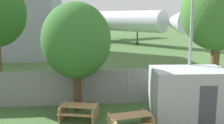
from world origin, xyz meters
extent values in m
cylinder|color=gray|center=(-5.09, 9.52, 1.04)|extent=(0.07, 0.07, 2.09)
cylinder|color=gray|center=(-2.55, 9.52, 1.04)|extent=(0.07, 0.07, 2.09)
cylinder|color=gray|center=(0.00, 9.52, 1.04)|extent=(0.07, 0.07, 2.09)
cylinder|color=gray|center=(2.55, 9.52, 1.04)|extent=(0.07, 0.07, 2.09)
cylinder|color=gray|center=(5.09, 9.52, 1.04)|extent=(0.07, 0.07, 2.09)
cube|color=gray|center=(0.00, 9.52, 1.04)|extent=(56.00, 0.01, 2.09)
cylinder|color=silver|center=(0.17, 47.73, 4.18)|extent=(22.32, 25.23, 3.70)
cone|color=silver|center=(11.12, 34.90, 4.18)|extent=(5.22, 5.22, 3.70)
cone|color=silver|center=(-11.09, 60.90, 4.18)|extent=(5.54, 5.68, 3.33)
cube|color=silver|center=(5.74, 54.46, 3.63)|extent=(13.65, 10.81, 0.30)
cylinder|color=#939399|center=(3.98, 53.39, 2.65)|extent=(3.43, 3.61, 1.67)
cube|color=silver|center=(-7.35, 43.28, 3.63)|extent=(12.10, 12.90, 0.30)
cylinder|color=#939399|center=(-6.03, 44.85, 2.65)|extent=(3.43, 3.61, 1.67)
cube|color=silver|center=(-8.98, 58.44, 8.81)|extent=(2.35, 2.69, 5.55)
cube|color=silver|center=(-8.86, 58.30, 4.55)|extent=(8.12, 7.54, 0.20)
cylinder|color=#2D2D33|center=(6.50, 40.31, 1.17)|extent=(0.24, 0.24, 2.33)
cylinder|color=#2D2D33|center=(6.50, 40.31, 0.28)|extent=(0.59, 0.62, 0.56)
cylinder|color=#2D2D33|center=(0.88, 50.31, 1.17)|extent=(0.24, 0.24, 2.33)
cylinder|color=#2D2D33|center=(0.88, 50.31, 0.28)|extent=(0.59, 0.62, 0.56)
cylinder|color=#2D2D33|center=(-2.50, 47.42, 1.17)|extent=(0.24, 0.24, 2.33)
cylinder|color=#2D2D33|center=(-2.50, 47.42, 0.28)|extent=(0.59, 0.62, 0.56)
cube|color=silver|center=(2.80, 7.26, 1.26)|extent=(3.85, 2.64, 2.51)
cube|color=#4C515B|center=(3.30, 6.00, 1.00)|extent=(0.84, 0.07, 1.90)
cube|color=tan|center=(-2.86, 7.30, 0.74)|extent=(2.00, 1.20, 0.04)
cube|color=tan|center=(-2.73, 7.84, 0.44)|extent=(1.88, 0.73, 0.04)
cube|color=tan|center=(-3.00, 6.76, 0.44)|extent=(1.88, 0.73, 0.04)
cube|color=tan|center=(-2.05, 7.09, 0.37)|extent=(0.40, 1.37, 0.74)
cube|color=tan|center=(-3.67, 7.50, 0.37)|extent=(0.40, 1.37, 0.74)
cube|color=tan|center=(-0.49, 5.75, 0.74)|extent=(2.06, 1.13, 0.04)
cube|color=tan|center=(-0.60, 6.30, 0.44)|extent=(1.96, 0.66, 0.04)
cube|color=tan|center=(0.36, 5.92, 0.37)|extent=(0.34, 1.38, 0.74)
cylinder|color=#4C3823|center=(-2.98, 8.68, 1.16)|extent=(0.45, 0.45, 2.33)
ellipsoid|color=#38702D|center=(-2.98, 8.68, 3.91)|extent=(3.73, 3.73, 4.10)
cylinder|color=brown|center=(7.10, 13.01, 1.67)|extent=(0.64, 0.64, 3.33)
ellipsoid|color=#427A33|center=(7.10, 13.01, 5.61)|extent=(5.37, 5.37, 5.90)
cylinder|color=#99999E|center=(3.26, 8.40, 4.24)|extent=(0.16, 0.16, 8.48)
camera|label=1|loc=(-2.41, -5.44, 5.23)|focal=42.00mm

